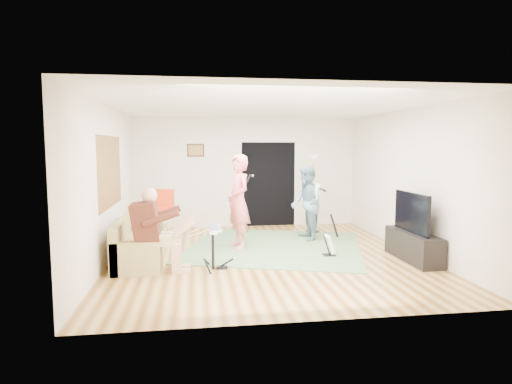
# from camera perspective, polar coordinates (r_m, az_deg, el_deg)

# --- Properties ---
(floor) EXTENTS (6.00, 6.00, 0.00)m
(floor) POSITION_cam_1_polar(r_m,az_deg,el_deg) (7.91, 1.38, -8.48)
(floor) COLOR brown
(floor) RESTS_ON ground
(walls) EXTENTS (5.50, 6.00, 2.70)m
(walls) POSITION_cam_1_polar(r_m,az_deg,el_deg) (7.68, 1.41, 1.31)
(walls) COLOR beige
(walls) RESTS_ON floor
(ceiling) EXTENTS (6.00, 6.00, 0.00)m
(ceiling) POSITION_cam_1_polar(r_m,az_deg,el_deg) (7.69, 1.43, 11.38)
(ceiling) COLOR white
(ceiling) RESTS_ON walls
(window_blinds) EXTENTS (0.00, 2.05, 2.05)m
(window_blinds) POSITION_cam_1_polar(r_m,az_deg,el_deg) (7.90, -18.89, 2.57)
(window_blinds) COLOR brown
(window_blinds) RESTS_ON walls
(doorway) EXTENTS (2.10, 0.00, 2.10)m
(doorway) POSITION_cam_1_polar(r_m,az_deg,el_deg) (10.74, 1.66, 1.04)
(doorway) COLOR black
(doorway) RESTS_ON walls
(picture_frame) EXTENTS (0.42, 0.03, 0.32)m
(picture_frame) POSITION_cam_1_polar(r_m,az_deg,el_deg) (10.54, -8.05, 5.52)
(picture_frame) COLOR #3F2314
(picture_frame) RESTS_ON walls
(area_rug) EXTENTS (4.13, 4.06, 0.02)m
(area_rug) POSITION_cam_1_polar(r_m,az_deg,el_deg) (8.59, 2.46, -7.26)
(area_rug) COLOR #4D6F44
(area_rug) RESTS_ON floor
(sofa) EXTENTS (0.76, 1.85, 0.75)m
(sofa) POSITION_cam_1_polar(r_m,az_deg,el_deg) (7.73, -15.57, -7.13)
(sofa) COLOR #9D8B4E
(sofa) RESTS_ON floor
(drummer) EXTENTS (0.88, 0.49, 1.35)m
(drummer) POSITION_cam_1_polar(r_m,az_deg,el_deg) (7.00, -12.97, -6.14)
(drummer) COLOR #4C2115
(drummer) RESTS_ON sofa
(drum_kit) EXTENTS (0.39, 0.71, 0.73)m
(drum_kit) POSITION_cam_1_polar(r_m,az_deg,el_deg) (7.02, -5.76, -7.71)
(drum_kit) COLOR black
(drum_kit) RESTS_ON floor
(singer) EXTENTS (0.62, 0.77, 1.84)m
(singer) POSITION_cam_1_polar(r_m,az_deg,el_deg) (8.35, -2.36, -1.30)
(singer) COLOR #EE676F
(singer) RESTS_ON floor
(microphone) EXTENTS (0.06, 0.06, 0.24)m
(microphone) POSITION_cam_1_polar(r_m,az_deg,el_deg) (8.32, -1.00, 1.82)
(microphone) COLOR black
(microphone) RESTS_ON singer
(guitarist) EXTENTS (0.63, 0.79, 1.60)m
(guitarist) POSITION_cam_1_polar(r_m,az_deg,el_deg) (9.12, 6.78, -1.48)
(guitarist) COLOR slate
(guitarist) RESTS_ON floor
(guitar_held) EXTENTS (0.16, 0.61, 0.26)m
(guitar_held) POSITION_cam_1_polar(r_m,az_deg,el_deg) (9.14, 8.01, 0.34)
(guitar_held) COLOR white
(guitar_held) RESTS_ON guitarist
(guitar_spare) EXTENTS (0.28, 0.25, 0.78)m
(guitar_spare) POSITION_cam_1_polar(r_m,az_deg,el_deg) (7.94, 9.79, -6.86)
(guitar_spare) COLOR black
(guitar_spare) RESTS_ON floor
(torchiere_lamp) EXTENTS (0.32, 0.32, 1.80)m
(torchiere_lamp) POSITION_cam_1_polar(r_m,az_deg,el_deg) (9.94, 7.65, 1.68)
(torchiere_lamp) COLOR black
(torchiere_lamp) RESTS_ON floor
(dining_chair) EXTENTS (0.51, 0.53, 1.04)m
(dining_chair) POSITION_cam_1_polar(r_m,az_deg,el_deg) (9.71, -12.31, -3.67)
(dining_chair) COLOR beige
(dining_chair) RESTS_ON floor
(tv_cabinet) EXTENTS (0.40, 1.40, 0.50)m
(tv_cabinet) POSITION_cam_1_polar(r_m,az_deg,el_deg) (8.04, 20.22, -6.79)
(tv_cabinet) COLOR black
(tv_cabinet) RESTS_ON floor
(television) EXTENTS (0.06, 1.12, 0.70)m
(television) POSITION_cam_1_polar(r_m,az_deg,el_deg) (7.91, 20.06, -2.57)
(television) COLOR black
(television) RESTS_ON tv_cabinet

